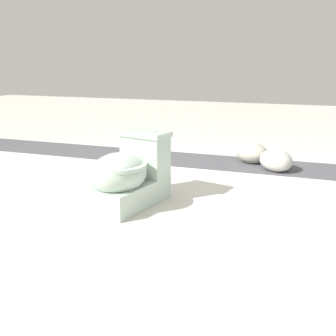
{
  "coord_description": "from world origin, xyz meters",
  "views": [
    {
      "loc": [
        2.64,
        1.24,
        1.01
      ],
      "look_at": [
        0.2,
        0.41,
        0.3
      ],
      "focal_mm": 42.0,
      "sensor_mm": 36.0,
      "label": 1
    }
  ],
  "objects": [
    {
      "name": "toilet",
      "position": [
        0.2,
        0.11,
        0.22
      ],
      "size": [
        0.7,
        0.52,
        0.52
      ],
      "rotation": [
        0.0,
        0.0,
        -0.25
      ],
      "color": "#B2C6B7",
      "rests_on": "ground"
    },
    {
      "name": "boulder_far",
      "position": [
        -1.04,
        1.06,
        0.1
      ],
      "size": [
        0.43,
        0.43,
        0.21
      ],
      "primitive_type": "ellipsoid",
      "rotation": [
        0.0,
        0.0,
        0.73
      ],
      "color": "#B7B2AD",
      "rests_on": "ground"
    },
    {
      "name": "gravel_strip",
      "position": [
        -1.17,
        0.5,
        0.01
      ],
      "size": [
        0.56,
        8.0,
        0.01
      ],
      "primitive_type": "cube",
      "color": "#4C4C51",
      "rests_on": "ground"
    },
    {
      "name": "ground_plane",
      "position": [
        0.0,
        0.0,
        0.0
      ],
      "size": [
        14.0,
        14.0,
        0.0
      ],
      "primitive_type": "plane",
      "color": "beige"
    },
    {
      "name": "boulder_near",
      "position": [
        -1.28,
        0.81,
        0.1
      ],
      "size": [
        0.42,
        0.43,
        0.21
      ],
      "primitive_type": "ellipsoid",
      "rotation": [
        0.0,
        0.0,
        1.01
      ],
      "color": "#ADA899",
      "rests_on": "ground"
    }
  ]
}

